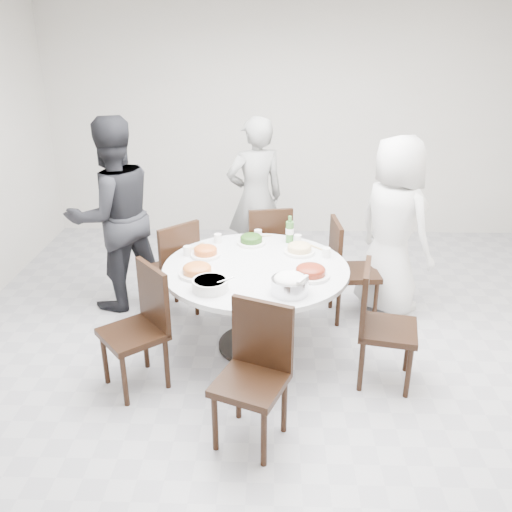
{
  "coord_description": "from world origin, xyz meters",
  "views": [
    {
      "loc": [
        -0.2,
        -3.79,
        2.55
      ],
      "look_at": [
        -0.33,
        0.23,
        0.82
      ],
      "focal_mm": 38.0,
      "sensor_mm": 36.0,
      "label": 1
    }
  ],
  "objects_px": {
    "chair_sw": "(132,331)",
    "diner_right": "(394,227)",
    "chair_n": "(267,249)",
    "chair_s": "(250,380)",
    "diner_middle": "(255,198)",
    "rice_bowl": "(290,286)",
    "chair_se": "(388,327)",
    "beverage_bottle": "(290,229)",
    "diner_left": "(114,215)",
    "soup_bowl": "(210,285)",
    "chair_ne": "(355,270)",
    "dining_table": "(256,307)",
    "chair_nw": "(169,268)"
  },
  "relations": [
    {
      "from": "dining_table",
      "to": "diner_right",
      "type": "height_order",
      "value": "diner_right"
    },
    {
      "from": "chair_ne",
      "to": "beverage_bottle",
      "type": "bearing_deg",
      "value": 86.24
    },
    {
      "from": "chair_se",
      "to": "beverage_bottle",
      "type": "xyz_separation_m",
      "value": [
        -0.72,
        0.99,
        0.4
      ]
    },
    {
      "from": "diner_right",
      "to": "rice_bowl",
      "type": "xyz_separation_m",
      "value": [
        -0.98,
        -1.19,
        -0.03
      ]
    },
    {
      "from": "chair_nw",
      "to": "diner_left",
      "type": "height_order",
      "value": "diner_left"
    },
    {
      "from": "chair_ne",
      "to": "diner_middle",
      "type": "height_order",
      "value": "diner_middle"
    },
    {
      "from": "beverage_bottle",
      "to": "chair_s",
      "type": "bearing_deg",
      "value": -99.6
    },
    {
      "from": "chair_ne",
      "to": "diner_middle",
      "type": "distance_m",
      "value": 1.39
    },
    {
      "from": "chair_sw",
      "to": "diner_right",
      "type": "relative_size",
      "value": 0.57
    },
    {
      "from": "chair_n",
      "to": "chair_s",
      "type": "bearing_deg",
      "value": 76.83
    },
    {
      "from": "chair_sw",
      "to": "chair_se",
      "type": "distance_m",
      "value": 1.89
    },
    {
      "from": "chair_ne",
      "to": "diner_right",
      "type": "height_order",
      "value": "diner_right"
    },
    {
      "from": "diner_middle",
      "to": "diner_left",
      "type": "height_order",
      "value": "diner_left"
    },
    {
      "from": "chair_n",
      "to": "diner_right",
      "type": "relative_size",
      "value": 0.57
    },
    {
      "from": "chair_sw",
      "to": "chair_s",
      "type": "height_order",
      "value": "same"
    },
    {
      "from": "chair_s",
      "to": "soup_bowl",
      "type": "height_order",
      "value": "chair_s"
    },
    {
      "from": "chair_se",
      "to": "soup_bowl",
      "type": "xyz_separation_m",
      "value": [
        -1.32,
        0.03,
        0.32
      ]
    },
    {
      "from": "soup_bowl",
      "to": "chair_ne",
      "type": "bearing_deg",
      "value": 38.96
    },
    {
      "from": "diner_right",
      "to": "diner_left",
      "type": "xyz_separation_m",
      "value": [
        -2.58,
        0.02,
        0.07
      ]
    },
    {
      "from": "chair_se",
      "to": "diner_right",
      "type": "xyz_separation_m",
      "value": [
        0.24,
        1.18,
        0.36
      ]
    },
    {
      "from": "diner_middle",
      "to": "rice_bowl",
      "type": "height_order",
      "value": "diner_middle"
    },
    {
      "from": "diner_middle",
      "to": "diner_left",
      "type": "bearing_deg",
      "value": 9.18
    },
    {
      "from": "dining_table",
      "to": "chair_s",
      "type": "bearing_deg",
      "value": -89.96
    },
    {
      "from": "chair_se",
      "to": "diner_left",
      "type": "height_order",
      "value": "diner_left"
    },
    {
      "from": "chair_ne",
      "to": "chair_sw",
      "type": "distance_m",
      "value": 2.1
    },
    {
      "from": "diner_left",
      "to": "dining_table",
      "type": "bearing_deg",
      "value": 113.33
    },
    {
      "from": "chair_sw",
      "to": "diner_right",
      "type": "bearing_deg",
      "value": 81.78
    },
    {
      "from": "chair_sw",
      "to": "beverage_bottle",
      "type": "bearing_deg",
      "value": 93.8
    },
    {
      "from": "chair_se",
      "to": "dining_table",
      "type": "bearing_deg",
      "value": 77.55
    },
    {
      "from": "rice_bowl",
      "to": "chair_se",
      "type": "bearing_deg",
      "value": 0.63
    },
    {
      "from": "chair_n",
      "to": "chair_sw",
      "type": "xyz_separation_m",
      "value": [
        -0.96,
        -1.61,
        0.0
      ]
    },
    {
      "from": "chair_se",
      "to": "rice_bowl",
      "type": "bearing_deg",
      "value": 102.45
    },
    {
      "from": "chair_n",
      "to": "diner_right",
      "type": "xyz_separation_m",
      "value": [
        1.16,
        -0.31,
        0.36
      ]
    },
    {
      "from": "chair_ne",
      "to": "soup_bowl",
      "type": "relative_size",
      "value": 3.56
    },
    {
      "from": "dining_table",
      "to": "diner_left",
      "type": "height_order",
      "value": "diner_left"
    },
    {
      "from": "diner_middle",
      "to": "rice_bowl",
      "type": "xyz_separation_m",
      "value": [
        0.31,
        -1.96,
        -0.05
      ]
    },
    {
      "from": "chair_n",
      "to": "diner_right",
      "type": "distance_m",
      "value": 1.26
    },
    {
      "from": "chair_ne",
      "to": "chair_se",
      "type": "distance_m",
      "value": 1.01
    },
    {
      "from": "diner_middle",
      "to": "rice_bowl",
      "type": "distance_m",
      "value": 1.99
    },
    {
      "from": "chair_s",
      "to": "diner_right",
      "type": "height_order",
      "value": "diner_right"
    },
    {
      "from": "chair_ne",
      "to": "chair_sw",
      "type": "xyz_separation_m",
      "value": [
        -1.78,
        -1.12,
        0.0
      ]
    },
    {
      "from": "diner_right",
      "to": "soup_bowl",
      "type": "bearing_deg",
      "value": 89.82
    },
    {
      "from": "beverage_bottle",
      "to": "chair_n",
      "type": "bearing_deg",
      "value": 112.64
    },
    {
      "from": "diner_middle",
      "to": "chair_ne",
      "type": "bearing_deg",
      "value": 113.61
    },
    {
      "from": "chair_sw",
      "to": "diner_left",
      "type": "distance_m",
      "value": 1.47
    },
    {
      "from": "chair_se",
      "to": "diner_middle",
      "type": "relative_size",
      "value": 0.56
    },
    {
      "from": "diner_right",
      "to": "dining_table",
      "type": "bearing_deg",
      "value": 83.74
    },
    {
      "from": "dining_table",
      "to": "chair_se",
      "type": "distance_m",
      "value": 1.1
    },
    {
      "from": "chair_se",
      "to": "diner_middle",
      "type": "distance_m",
      "value": 2.25
    },
    {
      "from": "chair_nw",
      "to": "diner_left",
      "type": "xyz_separation_m",
      "value": [
        -0.53,
        0.21,
        0.44
      ]
    }
  ]
}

